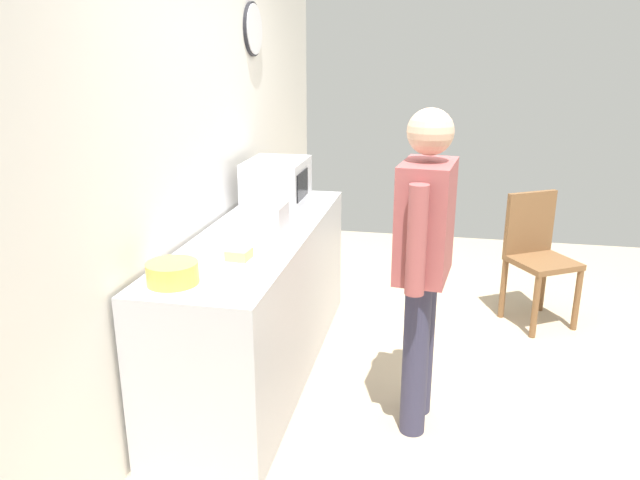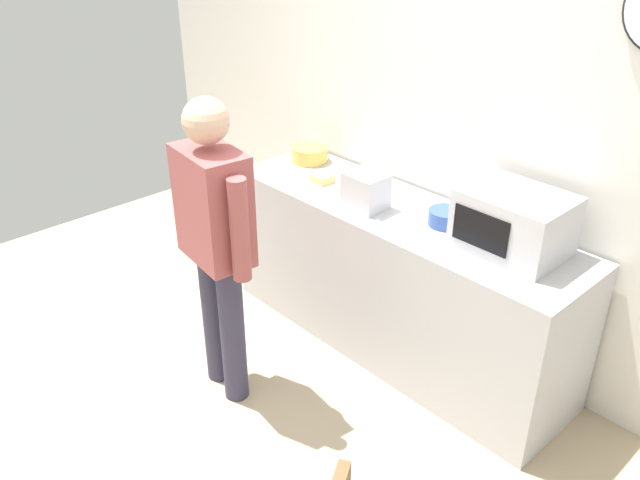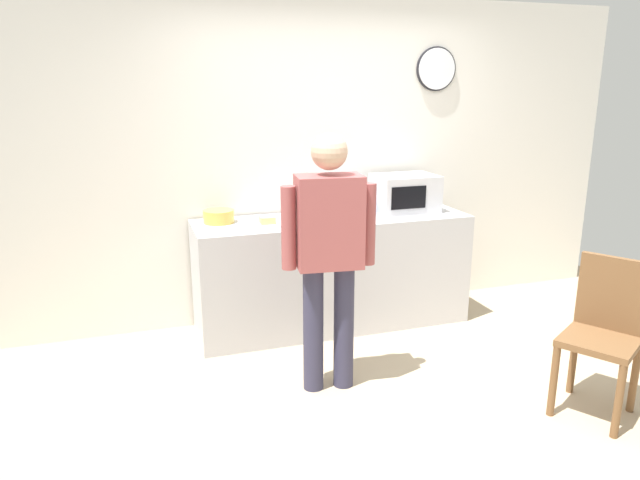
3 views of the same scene
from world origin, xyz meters
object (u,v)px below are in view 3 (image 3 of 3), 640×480
Objects in this scene: microwave at (405,193)px; salad_bowl at (363,209)px; fork_utensil at (310,217)px; cereal_bowl at (219,216)px; spoon_utensil at (353,223)px; person_standing at (329,245)px; sandwich_plate at (267,223)px; toaster at (318,210)px; wooden_chair at (604,329)px.

salad_bowl is at bearing -176.75° from microwave.
fork_utensil is (-0.82, -0.00, -0.15)m from microwave.
salad_bowl is 1.15m from cereal_bowl.
microwave is at bearing -2.42° from cereal_bowl.
fork_utensil is 1.00× the size of spoon_utensil.
cereal_bowl reaches higher than fork_utensil.
person_standing reaches higher than microwave.
salad_bowl is (-0.38, -0.02, -0.11)m from microwave.
sandwich_plate is 1.52× the size of fork_utensil.
salad_bowl is at bearing 19.50° from toaster.
spoon_utensil is (0.25, -0.29, 0.00)m from fork_utensil.
person_standing is at bearing -65.06° from cereal_bowl.
microwave is 0.30× the size of person_standing.
microwave is 2.15× the size of cereal_bowl.
cereal_bowl is 0.71m from fork_utensil.
toaster is at bearing -86.72° from fork_utensil.
person_standing is at bearing -134.91° from microwave.
cereal_bowl is 0.76m from toaster.
toaster is 1.29× the size of fork_utensil.
person_standing is at bearing -122.63° from salad_bowl.
person_standing is 1.75× the size of wooden_chair.
wooden_chair is (0.44, -1.79, -0.52)m from microwave.
toaster is (0.39, -0.04, 0.08)m from sandwich_plate.
person_standing reaches higher than toaster.
person_standing is 1.71m from wooden_chair.
fork_utensil is at bearing 78.88° from person_standing.
spoon_utensil is (-0.57, -0.29, -0.15)m from microwave.
person_standing is (-1.02, -1.03, -0.09)m from microwave.
cereal_bowl is at bearing 175.71° from salad_bowl.
sandwich_plate is at bearing -172.21° from salad_bowl.
microwave is 0.53× the size of wooden_chair.
fork_utensil is (0.38, 0.13, -0.02)m from sandwich_plate.
person_standing reaches higher than cereal_bowl.
person_standing is at bearing -103.92° from toaster.
microwave is at bearing 27.03° from spoon_utensil.
toaster reaches higher than wooden_chair.
sandwich_plate is 0.40m from fork_utensil.
cereal_bowl is 1.02m from spoon_utensil.
spoon_utensil is at bearing -125.42° from salad_bowl.
toaster is at bearing 127.65° from wooden_chair.
toaster is at bearing -160.50° from salad_bowl.
microwave is at bearing 0.19° from fork_utensil.
microwave reaches higher than wooden_chair.
toaster is at bearing -18.43° from cereal_bowl.
microwave is 2.94× the size of fork_utensil.
toaster is 0.23× the size of wooden_chair.
microwave reaches higher than toaster.
salad_bowl is 0.44m from fork_utensil.
toaster is 1.29× the size of spoon_utensil.
spoon_utensil is at bearing -26.08° from toaster.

